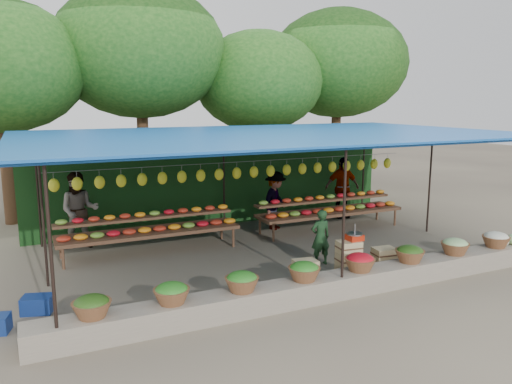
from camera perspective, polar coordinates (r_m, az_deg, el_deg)
name	(u,v)px	position (r m, az deg, el deg)	size (l,w,h in m)	color
ground	(270,254)	(11.74, 1.60, -7.10)	(60.00, 60.00, 0.00)	brown
stone_curb	(337,285)	(9.43, 9.22, -10.43)	(10.60, 0.55, 0.40)	slate
stall_canopy	(269,139)	(11.29, 1.50, 6.04)	(10.80, 6.60, 2.82)	black
produce_baskets	(333,267)	(9.26, 8.77, -8.44)	(8.98, 0.58, 0.34)	brown
netting_backdrop	(221,182)	(14.26, -4.05, 1.20)	(10.60, 0.06, 2.50)	#1B4518
tree_row	(202,64)	(17.05, -6.23, 14.32)	(16.51, 5.50, 7.12)	#3A2615
fruit_table_left	(149,227)	(12.00, -12.08, -3.94)	(4.21, 0.95, 0.93)	#4C2B1E
fruit_table_right	(329,208)	(13.94, 8.37, -1.80)	(4.21, 0.95, 0.93)	#4C2B1E
crate_counter	(347,263)	(10.30, 10.38, -8.01)	(2.39, 0.39, 0.77)	tan
weighing_scale	(355,236)	(10.23, 11.20, -5.00)	(0.32, 0.32, 0.34)	red
vendor_seated	(320,237)	(10.94, 7.38, -5.15)	(0.45, 0.29, 1.23)	#1C3E1F
customer_left	(79,211)	(12.68, -19.53, -2.01)	(0.91, 0.71, 1.87)	slate
customer_mid	(275,201)	(13.79, 2.24, -0.98)	(1.04, 0.60, 1.61)	slate
customer_right	(342,188)	(15.35, 9.81, 0.51)	(1.09, 0.45, 1.86)	slate
blue_crate_back	(37,304)	(9.39, -23.71, -11.68)	(0.48, 0.35, 0.29)	navy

